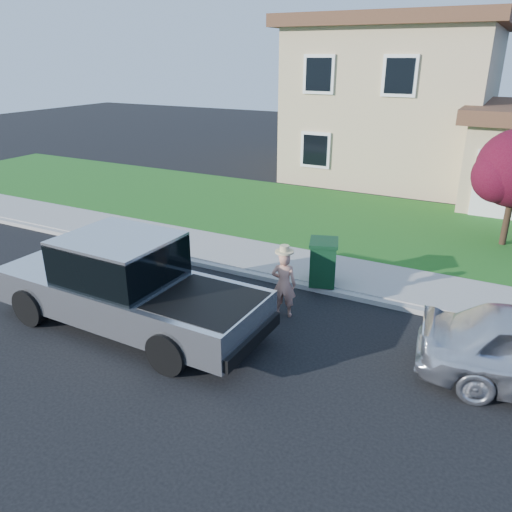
% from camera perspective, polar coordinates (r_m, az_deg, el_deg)
% --- Properties ---
extents(ground, '(80.00, 80.00, 0.00)m').
position_cam_1_polar(ground, '(10.63, -7.33, -8.20)').
color(ground, black).
rests_on(ground, ground).
extents(curb, '(40.00, 0.20, 0.12)m').
position_cam_1_polar(curb, '(12.42, 4.13, -3.12)').
color(curb, gray).
rests_on(curb, ground).
extents(sidewalk, '(40.00, 2.00, 0.15)m').
position_cam_1_polar(sidewalk, '(13.34, 6.05, -1.28)').
color(sidewalk, gray).
rests_on(sidewalk, ground).
extents(lawn, '(40.00, 7.00, 0.10)m').
position_cam_1_polar(lawn, '(17.36, 11.66, 3.86)').
color(lawn, '#165017').
rests_on(lawn, ground).
extents(house, '(14.00, 11.30, 6.85)m').
position_cam_1_polar(house, '(24.27, 18.60, 15.82)').
color(house, tan).
rests_on(house, ground).
extents(pickup_truck, '(6.04, 2.37, 1.97)m').
position_cam_1_polar(pickup_truck, '(10.57, -14.54, -3.34)').
color(pickup_truck, black).
rests_on(pickup_truck, ground).
extents(woman, '(0.61, 0.48, 1.64)m').
position_cam_1_polar(woman, '(10.73, 3.19, -3.10)').
color(woman, tan).
rests_on(woman, ground).
extents(trash_bin, '(0.88, 0.94, 1.09)m').
position_cam_1_polar(trash_bin, '(12.09, 7.67, -0.65)').
color(trash_bin, '#0D3219').
rests_on(trash_bin, sidewalk).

